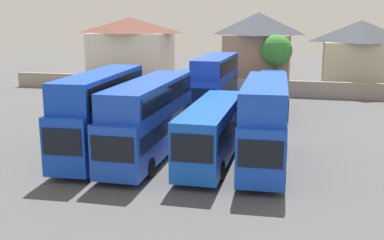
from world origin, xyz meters
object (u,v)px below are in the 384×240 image
object	(u,v)px
bus_5	(184,90)
house_terrace_left	(131,50)
bus_2	(150,115)
house_terrace_centre	(258,50)
house_terrace_right	(359,56)
tree_left_of_lot	(276,51)
bus_3	(212,129)
bus_1	(101,110)
bus_6	(216,81)
bus_7	(270,93)
bus_4	(265,119)

from	to	relation	value
bus_5	house_terrace_left	world-z (taller)	house_terrace_left
bus_2	house_terrace_centre	world-z (taller)	house_terrace_centre
house_terrace_right	tree_left_of_lot	xyz separation A→B (m)	(-9.39, -3.40, 0.59)
bus_3	house_terrace_left	size ratio (longest dim) A/B	1.03
bus_1	bus_6	distance (m)	15.70
bus_5	bus_6	bearing A→B (deg)	83.59
bus_1	house_terrace_left	bearing A→B (deg)	-166.03
bus_3	house_terrace_left	xyz separation A→B (m)	(-17.13, 31.04, 2.37)
bus_2	bus_5	world-z (taller)	bus_2
bus_3	bus_7	bearing A→B (deg)	170.52
bus_4	house_terrace_left	xyz separation A→B (m)	(-20.26, 31.17, 1.56)
house_terrace_centre	house_terrace_right	xyz separation A→B (m)	(11.89, -0.33, -0.47)
house_terrace_left	house_terrace_centre	size ratio (longest dim) A/B	1.15
bus_5	tree_left_of_lot	distance (m)	14.98
bus_4	house_terrace_right	bearing A→B (deg)	162.08
bus_2	bus_5	bearing A→B (deg)	-174.03
house_terrace_centre	house_terrace_right	size ratio (longest dim) A/B	1.08
bus_3	tree_left_of_lot	bearing A→B (deg)	175.10
bus_3	house_terrace_centre	bearing A→B (deg)	-179.82
bus_6	tree_left_of_lot	world-z (taller)	tree_left_of_lot
bus_2	bus_4	bearing A→B (deg)	88.40
bus_7	bus_6	bearing A→B (deg)	-87.84
bus_3	bus_5	size ratio (longest dim) A/B	0.91
bus_1	bus_5	xyz separation A→B (m)	(1.39, 15.21, -1.03)
bus_7	tree_left_of_lot	distance (m)	12.72
bus_2	bus_3	bearing A→B (deg)	89.50
bus_3	house_terrace_left	world-z (taller)	house_terrace_left
bus_1	bus_4	distance (m)	10.20
bus_7	house_terrace_right	xyz separation A→B (m)	(9.07, 15.77, 2.31)
bus_4	bus_5	distance (m)	17.42
house_terrace_centre	house_terrace_right	world-z (taller)	house_terrace_centre
bus_1	bus_2	size ratio (longest dim) A/B	0.94
bus_1	bus_7	distance (m)	18.03
bus_7	house_terrace_right	distance (m)	18.34
bus_4	tree_left_of_lot	world-z (taller)	tree_left_of_lot
bus_2	house_terrace_centre	bearing A→B (deg)	173.06
bus_4	bus_5	bearing A→B (deg)	-152.60
house_terrace_centre	house_terrace_left	bearing A→B (deg)	-179.64
bus_5	bus_6	size ratio (longest dim) A/B	1.08
bus_4	bus_6	size ratio (longest dim) A/B	0.93
bus_2	tree_left_of_lot	distance (m)	28.14
bus_7	bus_2	bearing A→B (deg)	-24.15
bus_3	bus_5	xyz separation A→B (m)	(-5.68, 14.88, -0.10)
bus_7	house_terrace_centre	bearing A→B (deg)	-171.66
bus_3	bus_6	distance (m)	14.98
bus_4	bus_6	xyz separation A→B (m)	(-5.75, 14.85, 0.09)
bus_3	house_terrace_centre	distance (m)	31.27
bus_6	house_terrace_right	world-z (taller)	house_terrace_right
bus_6	bus_7	bearing A→B (deg)	93.43
bus_1	bus_5	distance (m)	15.31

